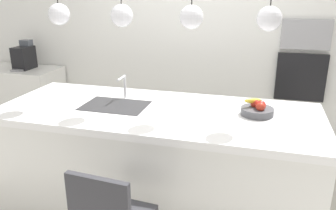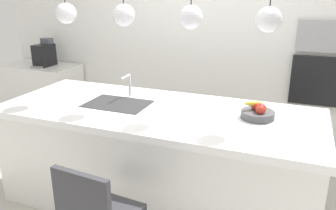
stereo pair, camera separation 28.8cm
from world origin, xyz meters
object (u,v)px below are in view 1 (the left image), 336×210
oven (301,77)px  microwave (306,34)px  fruit_bowl (257,109)px  coffee_machine (24,57)px

oven → microwave: bearing=0.0°
fruit_bowl → microwave: size_ratio=0.49×
microwave → oven: bearing=0.0°
fruit_bowl → microwave: (0.46, 1.49, 0.44)m
coffee_machine → oven: size_ratio=0.68×
fruit_bowl → coffee_machine: (-3.11, 1.19, 0.05)m
coffee_machine → oven: coffee_machine is taller
coffee_machine → microwave: 3.60m
fruit_bowl → oven: (0.46, 1.49, -0.06)m
coffee_machine → microwave: microwave is taller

